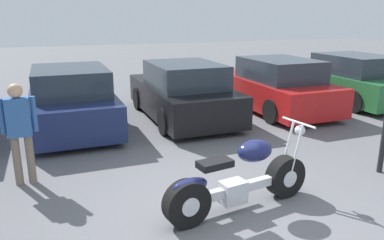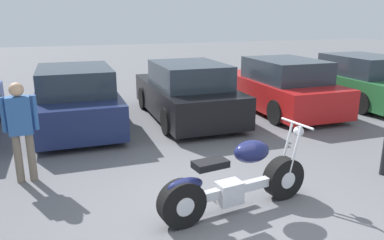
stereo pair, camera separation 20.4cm
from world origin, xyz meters
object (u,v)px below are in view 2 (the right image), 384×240
object	(u,v)px
motorcycle	(235,181)
person_standing	(21,125)
parked_car_black	(187,93)
parked_car_green	(357,81)
parked_car_red	(281,87)
parked_car_navy	(76,99)

from	to	relation	value
motorcycle	person_standing	xyz separation A→B (m)	(-2.71, 1.92, 0.51)
person_standing	parked_car_black	bearing A→B (deg)	37.66
parked_car_green	person_standing	world-z (taller)	person_standing
parked_car_green	person_standing	xyz separation A→B (m)	(-8.94, -2.80, 0.28)
parked_car_black	motorcycle	bearing A→B (deg)	-100.67
motorcycle	parked_car_red	xyz separation A→B (m)	(3.56, 4.62, 0.23)
parked_car_red	parked_car_black	bearing A→B (deg)	178.31
parked_car_black	person_standing	xyz separation A→B (m)	(-3.59, -2.77, 0.28)
parked_car_navy	parked_car_black	distance (m)	2.68
parked_car_green	person_standing	distance (m)	9.38
motorcycle	parked_car_black	bearing A→B (deg)	79.33
motorcycle	person_standing	bearing A→B (deg)	144.64
motorcycle	parked_car_black	world-z (taller)	parked_car_black
motorcycle	parked_car_navy	xyz separation A→B (m)	(-1.79, 4.83, 0.23)
parked_car_navy	parked_car_green	bearing A→B (deg)	-0.76
parked_car_black	person_standing	bearing A→B (deg)	-142.34
person_standing	parked_car_red	bearing A→B (deg)	23.26
motorcycle	parked_car_navy	distance (m)	5.15
parked_car_navy	parked_car_red	distance (m)	5.35
parked_car_black	parked_car_red	distance (m)	2.68
parked_car_navy	person_standing	bearing A→B (deg)	-107.55
parked_car_red	parked_car_navy	bearing A→B (deg)	177.76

